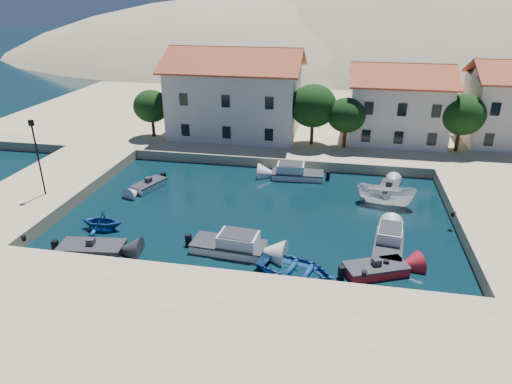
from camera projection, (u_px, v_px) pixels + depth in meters
ground at (229, 283)px, 27.79m from camera, size 400.00×400.00×0.00m
quay_south at (199, 346)px, 22.20m from camera, size 52.00×12.00×1.00m
quay_west at (45, 189)px, 39.82m from camera, size 8.00×20.00×1.00m
quay_north at (311, 119)px, 61.38m from camera, size 80.00×36.00×1.00m
hills at (387, 127)px, 144.79m from camera, size 254.00×176.00×99.00m
building_left at (235, 91)px, 51.57m from camera, size 14.70×9.45×9.70m
building_mid at (398, 102)px, 49.68m from camera, size 10.50×8.40×8.30m
trees at (327, 110)px, 47.93m from camera, size 37.30×5.30×6.45m
lamppost at (37, 151)px, 36.04m from camera, size 0.35×0.25×6.22m
bollards at (283, 240)px, 30.32m from camera, size 29.36×9.56×0.30m
motorboat_grey_sw at (92, 249)px, 30.96m from camera, size 4.56×2.45×1.25m
cabin_cruiser_south at (229, 245)px, 31.07m from camera, size 5.22×2.56×1.60m
rowboat_south at (295, 274)px, 28.69m from camera, size 5.76×4.76×1.04m
motorboat_red_se at (376, 269)px, 28.66m from camera, size 4.30×3.18×1.25m
cabin_cruiser_east at (389, 244)px, 31.17m from camera, size 2.47×4.86×1.60m
boat_east at (385, 204)px, 38.02m from camera, size 5.02×2.70×1.84m
motorboat_white_ne at (389, 189)px, 40.19m from camera, size 2.35×3.62×1.25m
rowboat_west at (103, 229)px, 34.14m from camera, size 3.14×2.72×1.64m
motorboat_white_west at (149, 185)px, 41.01m from camera, size 2.53×3.67×1.25m
cabin_cruiser_north at (298, 173)px, 43.20m from camera, size 4.97×2.30×1.60m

